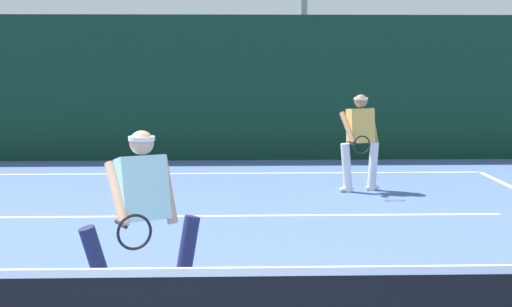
# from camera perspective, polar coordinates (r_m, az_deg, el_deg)

# --- Properties ---
(court_line_baseline_far) EXTENTS (10.46, 0.10, 0.01)m
(court_line_baseline_far) POSITION_cam_1_polar(r_m,az_deg,el_deg) (15.36, -3.72, -1.39)
(court_line_baseline_far) COLOR white
(court_line_baseline_far) RESTS_ON ground_plane
(court_line_service) EXTENTS (8.52, 0.10, 0.01)m
(court_line_service) POSITION_cam_1_polar(r_m,az_deg,el_deg) (11.40, -4.33, -4.34)
(court_line_service) COLOR white
(court_line_service) RESTS_ON ground_plane
(court_line_centre) EXTENTS (0.10, 6.40, 0.01)m
(court_line_centre) POSITION_cam_1_polar(r_m,az_deg,el_deg) (8.19, -5.29, -8.90)
(court_line_centre) COLOR white
(court_line_centre) RESTS_ON ground_plane
(player_near) EXTENTS (1.06, 1.02, 1.59)m
(player_near) POSITION_cam_1_polar(r_m,az_deg,el_deg) (7.20, -7.87, -4.06)
(player_near) COLOR #1E234C
(player_near) RESTS_ON ground_plane
(player_far) EXTENTS (0.73, 0.89, 1.58)m
(player_far) POSITION_cam_1_polar(r_m,az_deg,el_deg) (13.38, 7.24, 1.04)
(player_far) COLOR silver
(player_far) RESTS_ON ground_plane
(back_fence_windscreen) EXTENTS (18.91, 0.12, 3.02)m
(back_fence_windscreen) POSITION_cam_1_polar(r_m,az_deg,el_deg) (17.17, -3.56, 4.55)
(back_fence_windscreen) COLOR #0F3321
(back_fence_windscreen) RESTS_ON ground_plane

